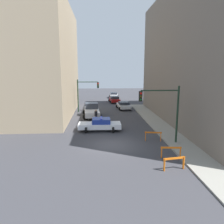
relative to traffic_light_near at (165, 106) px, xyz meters
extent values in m
plane|color=#38383D|center=(-4.73, 0.04, -3.53)|extent=(120.00, 120.00, 0.00)
cube|color=gray|center=(1.47, 0.04, -3.47)|extent=(2.40, 44.00, 0.12)
cube|color=tan|center=(-16.73, 14.04, 4.27)|extent=(14.00, 20.00, 15.61)
cube|color=#6B6056|center=(8.67, 8.04, 4.79)|extent=(12.00, 28.00, 16.64)
cylinder|color=black|center=(1.17, 0.01, -0.81)|extent=(0.18, 0.18, 5.20)
cylinder|color=black|center=(-0.53, 0.01, 1.39)|extent=(3.40, 0.12, 0.12)
cube|color=black|center=(-2.23, 0.01, 0.89)|extent=(0.30, 0.22, 0.90)
sphere|color=red|center=(-2.23, -0.14, 1.16)|extent=(0.18, 0.18, 0.18)
sphere|color=#4C3D0C|center=(-2.23, -0.14, 0.89)|extent=(0.18, 0.18, 0.18)
sphere|color=#0C4219|center=(-2.23, -0.14, 0.62)|extent=(0.18, 0.18, 0.18)
cylinder|color=black|center=(-9.13, 15.90, -0.93)|extent=(0.18, 0.18, 5.20)
cylinder|color=black|center=(-7.53, 15.90, 1.27)|extent=(3.20, 0.12, 0.12)
cube|color=black|center=(-5.93, 15.90, 0.77)|extent=(0.30, 0.22, 0.90)
sphere|color=red|center=(-5.93, 15.75, 1.04)|extent=(0.18, 0.18, 0.18)
sphere|color=#4C3D0C|center=(-5.93, 15.75, 0.77)|extent=(0.18, 0.18, 0.18)
sphere|color=#0C4219|center=(-5.93, 15.75, 0.50)|extent=(0.18, 0.18, 0.18)
cube|color=white|center=(-5.82, 4.74, -2.93)|extent=(4.72, 1.91, 0.55)
cube|color=navy|center=(-5.63, 4.74, -2.39)|extent=(1.99, 1.65, 0.52)
cylinder|color=black|center=(-7.29, 3.91, -3.20)|extent=(0.23, 0.66, 0.66)
cylinder|color=black|center=(-7.27, 5.61, -3.20)|extent=(0.23, 0.66, 0.66)
cylinder|color=black|center=(-4.38, 3.87, -3.20)|extent=(0.23, 0.66, 0.66)
cylinder|color=black|center=(-4.35, 5.57, -3.20)|extent=(0.23, 0.66, 0.66)
cube|color=#2633BF|center=(-5.63, 4.74, -2.07)|extent=(0.22, 1.39, 0.12)
cube|color=silver|center=(-6.86, 11.97, -2.78)|extent=(2.36, 5.52, 0.70)
cube|color=#2D333D|center=(-6.93, 13.05, -2.03)|extent=(1.95, 1.85, 0.80)
cylinder|color=black|center=(-7.89, 13.58, -3.13)|extent=(0.82, 0.31, 0.80)
cylinder|color=black|center=(-6.06, 13.70, -3.13)|extent=(0.82, 0.31, 0.80)
cylinder|color=black|center=(-7.67, 10.24, -3.13)|extent=(0.82, 0.31, 0.80)
cylinder|color=black|center=(-5.83, 10.36, -3.13)|extent=(0.82, 0.31, 0.80)
cube|color=silver|center=(-1.57, 18.04, -2.96)|extent=(2.19, 4.45, 0.52)
cube|color=#232833|center=(-1.55, 17.87, -2.46)|extent=(1.74, 1.94, 0.48)
cylinder|color=black|center=(-2.52, 19.29, -3.22)|extent=(0.64, 0.28, 0.62)
cylinder|color=black|center=(-0.87, 19.44, -3.22)|extent=(0.64, 0.28, 0.62)
cylinder|color=black|center=(-2.27, 16.63, -3.22)|extent=(0.64, 0.28, 0.62)
cylinder|color=black|center=(-0.62, 16.79, -3.22)|extent=(0.64, 0.28, 0.62)
cube|color=maroon|center=(-2.54, 25.74, -2.96)|extent=(2.14, 4.43, 0.52)
cube|color=#232833|center=(-2.53, 25.56, -2.46)|extent=(1.72, 1.93, 0.48)
cylinder|color=black|center=(-3.47, 27.00, -3.22)|extent=(0.64, 0.27, 0.62)
cylinder|color=black|center=(-1.82, 27.13, -3.22)|extent=(0.64, 0.27, 0.62)
cylinder|color=black|center=(-3.26, 24.34, -3.22)|extent=(0.64, 0.27, 0.62)
cylinder|color=black|center=(-1.61, 24.47, -3.22)|extent=(0.64, 0.27, 0.62)
cube|color=silver|center=(-2.10, 33.57, -2.96)|extent=(2.10, 4.42, 0.52)
cube|color=#232833|center=(-2.12, 33.40, -2.46)|extent=(1.71, 1.91, 0.48)
cylinder|color=black|center=(-2.84, 34.95, -3.22)|extent=(0.63, 0.26, 0.62)
cylinder|color=black|center=(-1.19, 34.84, -3.22)|extent=(0.63, 0.26, 0.62)
cylinder|color=black|center=(-3.02, 32.30, -3.22)|extent=(0.63, 0.26, 0.62)
cylinder|color=black|center=(-1.37, 32.18, -3.22)|extent=(0.63, 0.26, 0.62)
cylinder|color=#474C66|center=(-6.25, 8.79, -3.12)|extent=(0.40, 0.40, 0.82)
cylinder|color=black|center=(-6.25, 8.79, -2.40)|extent=(0.51, 0.51, 0.62)
sphere|color=tan|center=(-6.25, 8.79, -1.98)|extent=(0.31, 0.31, 0.22)
cube|color=orange|center=(-0.87, -5.29, -2.70)|extent=(1.59, 0.31, 0.14)
cube|color=orange|center=(-1.58, -5.40, -3.08)|extent=(0.08, 0.17, 0.90)
cube|color=orange|center=(-0.16, -5.17, -3.08)|extent=(0.08, 0.17, 0.90)
cube|color=orange|center=(-0.40, -3.26, -2.70)|extent=(1.60, 0.19, 0.14)
cube|color=orange|center=(-1.12, -3.20, -3.08)|extent=(0.06, 0.16, 0.90)
cube|color=orange|center=(0.32, -3.32, -3.08)|extent=(0.06, 0.16, 0.90)
cube|color=orange|center=(-0.75, 0.86, -2.70)|extent=(1.59, 0.30, 0.14)
cube|color=orange|center=(-1.46, 0.98, -3.08)|extent=(0.07, 0.17, 0.90)
cube|color=orange|center=(-0.04, 0.75, -3.08)|extent=(0.07, 0.17, 0.90)
camera|label=1|loc=(-5.99, -18.85, 3.21)|focal=35.00mm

